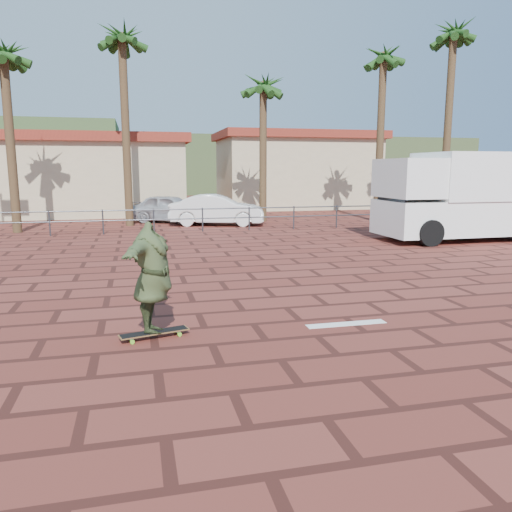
{
  "coord_description": "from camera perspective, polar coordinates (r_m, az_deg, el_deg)",
  "views": [
    {
      "loc": [
        -2.69,
        -8.74,
        2.59
      ],
      "look_at": [
        -0.29,
        1.23,
        0.8
      ],
      "focal_mm": 35.0,
      "sensor_mm": 36.0,
      "label": 1
    }
  ],
  "objects": [
    {
      "name": "ground",
      "position": [
        9.51,
        3.46,
        -5.93
      ],
      "size": [
        120.0,
        120.0,
        0.0
      ],
      "primitive_type": "plane",
      "color": "maroon",
      "rests_on": "ground"
    },
    {
      "name": "paint_stripe",
      "position": [
        8.67,
        10.28,
        -7.64
      ],
      "size": [
        1.4,
        0.22,
        0.01
      ],
      "primitive_type": "cube",
      "color": "white",
      "rests_on": "ground"
    },
    {
      "name": "guardrail",
      "position": [
        21.0,
        -6.13,
        4.64
      ],
      "size": [
        24.06,
        0.06,
        1.0
      ],
      "color": "#47494F",
      "rests_on": "ground"
    },
    {
      "name": "palm_far_left",
      "position": [
        23.15,
        -26.91,
        19.45
      ],
      "size": [
        2.4,
        2.4,
        8.25
      ],
      "color": "brown",
      "rests_on": "ground"
    },
    {
      "name": "palm_left",
      "position": [
        24.34,
        -15.07,
        22.32
      ],
      "size": [
        2.4,
        2.4,
        9.45
      ],
      "color": "brown",
      "rests_on": "ground"
    },
    {
      "name": "palm_center",
      "position": [
        25.3,
        0.83,
        18.48
      ],
      "size": [
        2.4,
        2.4,
        7.75
      ],
      "color": "brown",
      "rests_on": "ground"
    },
    {
      "name": "palm_right",
      "position": [
        26.05,
        14.36,
        20.66
      ],
      "size": [
        2.4,
        2.4,
        9.05
      ],
      "color": "brown",
      "rests_on": "ground"
    },
    {
      "name": "palm_far_right",
      "position": [
        26.9,
        21.63,
        21.97
      ],
      "size": [
        2.4,
        2.4,
        10.05
      ],
      "color": "brown",
      "rests_on": "ground"
    },
    {
      "name": "building_west",
      "position": [
        30.92,
        -19.92,
        8.76
      ],
      "size": [
        12.6,
        7.6,
        4.5
      ],
      "color": "beige",
      "rests_on": "ground"
    },
    {
      "name": "building_east",
      "position": [
        34.44,
        4.62,
        9.8
      ],
      "size": [
        10.6,
        6.6,
        5.0
      ],
      "color": "beige",
      "rests_on": "ground"
    },
    {
      "name": "hill_front",
      "position": [
        58.81,
        -11.08,
        10.14
      ],
      "size": [
        70.0,
        18.0,
        6.0
      ],
      "primitive_type": "cube",
      "color": "#384C28",
      "rests_on": "ground"
    },
    {
      "name": "longboard",
      "position": [
        7.98,
        -11.54,
        -8.59
      ],
      "size": [
        1.1,
        0.49,
        0.11
      ],
      "rotation": [
        0.0,
        0.0,
        0.25
      ],
      "color": "olive",
      "rests_on": "ground"
    },
    {
      "name": "skateboarder",
      "position": [
        7.75,
        -11.77,
        -2.43
      ],
      "size": [
        1.11,
        2.19,
        1.72
      ],
      "primitive_type": "imported",
      "rotation": [
        0.0,
        0.0,
        1.3
      ],
      "color": "#394625",
      "rests_on": "longboard"
    },
    {
      "name": "campervan",
      "position": [
        19.98,
        22.67,
        6.51
      ],
      "size": [
        6.15,
        2.74,
        3.18
      ],
      "rotation": [
        0.0,
        0.0,
        0.01
      ],
      "color": "white",
      "rests_on": "ground"
    },
    {
      "name": "car_silver",
      "position": [
        24.87,
        -9.75,
        5.38
      ],
      "size": [
        4.33,
        3.24,
        1.37
      ],
      "primitive_type": "imported",
      "rotation": [
        0.0,
        0.0,
        1.11
      ],
      "color": "#A8AAAF",
      "rests_on": "ground"
    },
    {
      "name": "car_white",
      "position": [
        23.33,
        -4.47,
        5.27
      ],
      "size": [
        4.58,
        2.57,
        1.43
      ],
      "primitive_type": "imported",
      "rotation": [
        0.0,
        0.0,
        1.31
      ],
      "color": "white",
      "rests_on": "ground"
    },
    {
      "name": "street_sign",
      "position": [
        24.02,
        16.73,
        6.8
      ],
      "size": [
        0.4,
        0.21,
        2.09
      ],
      "rotation": [
        0.0,
        0.0,
        0.43
      ],
      "color": "gray",
      "rests_on": "ground"
    }
  ]
}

